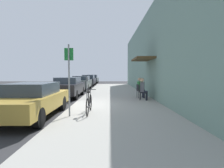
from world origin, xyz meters
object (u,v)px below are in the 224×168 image
(parked_car_4, at_px, (93,79))
(seated_patron_1, at_px, (140,87))
(parked_car_0, at_px, (32,99))
(cafe_chair_0, at_px, (142,91))
(parked_car_2, at_px, (81,83))
(street_sign, at_px, (69,75))
(parked_car_3, at_px, (88,80))
(cafe_chair_1, at_px, (140,90))
(parking_meter, at_px, (87,86))
(bicycle_0, at_px, (89,104))
(parked_car_1, at_px, (68,87))
(seated_patron_0, at_px, (143,88))

(parked_car_4, bearing_deg, seated_patron_1, -75.67)
(parked_car_0, bearing_deg, cafe_chair_0, 36.94)
(parked_car_2, height_order, street_sign, street_sign)
(parked_car_3, bearing_deg, parked_car_0, -90.00)
(cafe_chair_0, height_order, cafe_chair_1, same)
(parked_car_0, bearing_deg, parking_meter, 69.87)
(cafe_chair_1, bearing_deg, parked_car_2, 124.20)
(parked_car_4, relative_size, seated_patron_1, 3.41)
(parked_car_0, distance_m, parking_meter, 4.51)
(parked_car_0, relative_size, parked_car_2, 1.00)
(bicycle_0, xyz_separation_m, cafe_chair_0, (2.72, 3.49, 0.14))
(parked_car_4, height_order, street_sign, street_sign)
(parked_car_1, relative_size, parking_meter, 3.33)
(street_sign, height_order, cafe_chair_1, street_sign)
(parked_car_3, distance_m, bicycle_0, 17.82)
(parked_car_0, distance_m, parked_car_3, 17.86)
(parked_car_4, relative_size, parking_meter, 3.33)
(street_sign, height_order, seated_patron_1, street_sign)
(parked_car_4, relative_size, street_sign, 1.69)
(parked_car_0, height_order, street_sign, street_sign)
(bicycle_0, relative_size, seated_patron_0, 1.33)
(cafe_chair_0, bearing_deg, parked_car_1, 155.80)
(parked_car_0, relative_size, seated_patron_0, 3.41)
(parked_car_2, height_order, seated_patron_1, parked_car_2)
(street_sign, bearing_deg, seated_patron_0, 49.32)
(parked_car_2, relative_size, cafe_chair_1, 5.06)
(parked_car_1, distance_m, bicycle_0, 6.08)
(parked_car_2, bearing_deg, seated_patron_1, -55.44)
(cafe_chair_1, bearing_deg, seated_patron_1, 8.63)
(parked_car_0, xyz_separation_m, bicycle_0, (2.15, 0.17, -0.21))
(seated_patron_1, bearing_deg, parked_car_4, 104.33)
(parked_car_2, xyz_separation_m, parked_car_4, (0.00, 12.14, 0.01))
(parked_car_4, distance_m, seated_patron_0, 20.85)
(parked_car_4, xyz_separation_m, cafe_chair_1, (4.87, -19.30, -0.13))
(bicycle_0, bearing_deg, parked_car_3, 96.94)
(parked_car_2, distance_m, seated_patron_1, 8.68)
(street_sign, height_order, cafe_chair_0, street_sign)
(parking_meter, height_order, cafe_chair_0, parking_meter)
(parking_meter, bearing_deg, seated_patron_1, 6.52)
(seated_patron_0, bearing_deg, parked_car_3, 109.11)
(street_sign, xyz_separation_m, seated_patron_1, (3.43, 4.96, -0.82))
(parked_car_2, xyz_separation_m, parked_car_3, (0.00, 6.10, 0.02))
(parked_car_2, distance_m, parking_meter, 7.70)
(parked_car_4, height_order, seated_patron_0, parked_car_4)
(parked_car_3, relative_size, street_sign, 1.69)
(cafe_chair_0, xyz_separation_m, cafe_chair_1, (-0.00, 0.94, 0.00))
(parked_car_2, distance_m, bicycle_0, 11.79)
(street_sign, bearing_deg, seated_patron_1, 55.34)
(parked_car_2, relative_size, parked_car_4, 1.00)
(seated_patron_0, bearing_deg, street_sign, -130.68)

